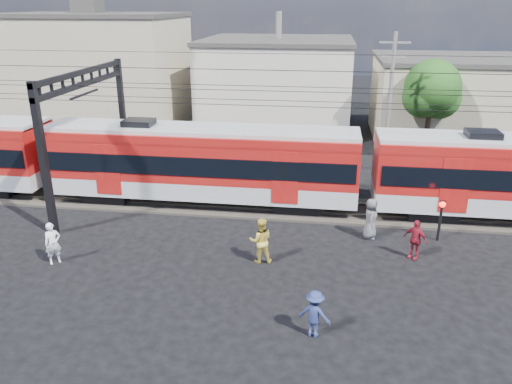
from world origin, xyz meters
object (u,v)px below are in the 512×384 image
Objects in this scene: commuter_train at (205,161)px; crossing_signal at (441,213)px; pedestrian_c at (314,314)px; pedestrian_a at (53,243)px.

commuter_train reaches higher than crossing_signal.
pedestrian_c is 9.38m from crossing_signal.
pedestrian_c is at bearing -60.04° from commuter_train.
commuter_train is at bearing 13.97° from pedestrian_a.
crossing_signal is (5.31, 7.71, 0.53)m from pedestrian_c.
commuter_train is 25.91× the size of crossing_signal.
crossing_signal reaches higher than pedestrian_c.
pedestrian_a is at bearing -123.46° from commuter_train.
pedestrian_c is (6.03, -10.47, -1.58)m from commuter_train.
commuter_train is 30.78× the size of pedestrian_c.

